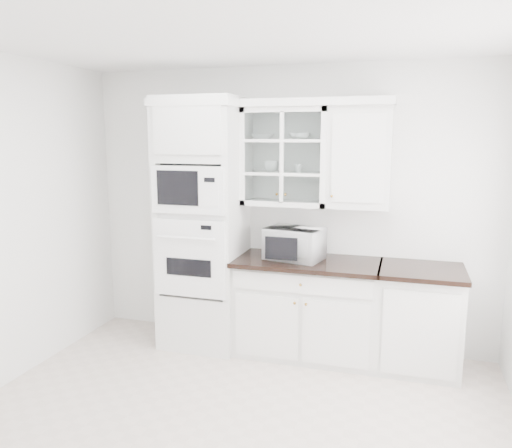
% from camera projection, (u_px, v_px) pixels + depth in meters
% --- Properties ---
extents(ground, '(4.00, 3.50, 0.01)m').
position_uv_depth(ground, '(226.00, 433.00, 3.47)').
color(ground, beige).
rests_on(ground, ground).
extents(room_shell, '(4.00, 3.50, 2.70)m').
position_uv_depth(room_shell, '(244.00, 173.00, 3.56)').
color(room_shell, white).
rests_on(room_shell, ground).
extents(oven_column, '(0.76, 0.68, 2.40)m').
position_uv_depth(oven_column, '(203.00, 224.00, 4.81)').
color(oven_column, silver).
rests_on(oven_column, ground).
extents(base_cabinet_run, '(1.32, 0.67, 0.92)m').
position_uv_depth(base_cabinet_run, '(307.00, 307.00, 4.67)').
color(base_cabinet_run, silver).
rests_on(base_cabinet_run, ground).
extents(extra_base_cabinet, '(0.72, 0.67, 0.92)m').
position_uv_depth(extra_base_cabinet, '(419.00, 318.00, 4.39)').
color(extra_base_cabinet, silver).
rests_on(extra_base_cabinet, ground).
extents(upper_cabinet_glass, '(0.80, 0.33, 0.90)m').
position_uv_depth(upper_cabinet_glass, '(286.00, 157.00, 4.63)').
color(upper_cabinet_glass, silver).
rests_on(upper_cabinet_glass, room_shell).
extents(upper_cabinet_solid, '(0.55, 0.33, 0.90)m').
position_uv_depth(upper_cabinet_solid, '(360.00, 158.00, 4.44)').
color(upper_cabinet_solid, silver).
rests_on(upper_cabinet_solid, room_shell).
extents(crown_molding, '(2.14, 0.38, 0.07)m').
position_uv_depth(crown_molding, '(275.00, 103.00, 4.55)').
color(crown_molding, white).
rests_on(crown_molding, room_shell).
extents(countertop_microwave, '(0.58, 0.51, 0.29)m').
position_uv_depth(countertop_microwave, '(295.00, 243.00, 4.60)').
color(countertop_microwave, white).
rests_on(countertop_microwave, base_cabinet_run).
extents(bowl_a, '(0.22, 0.22, 0.05)m').
position_uv_depth(bowl_a, '(263.00, 137.00, 4.66)').
color(bowl_a, white).
rests_on(bowl_a, upper_cabinet_glass).
extents(bowl_b, '(0.20, 0.20, 0.06)m').
position_uv_depth(bowl_b, '(300.00, 136.00, 4.56)').
color(bowl_b, white).
rests_on(bowl_b, upper_cabinet_glass).
extents(cup_a, '(0.14, 0.14, 0.10)m').
position_uv_depth(cup_a, '(271.00, 166.00, 4.69)').
color(cup_a, white).
rests_on(cup_a, upper_cabinet_glass).
extents(cup_b, '(0.09, 0.09, 0.08)m').
position_uv_depth(cup_b, '(299.00, 168.00, 4.61)').
color(cup_b, white).
rests_on(cup_b, upper_cabinet_glass).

